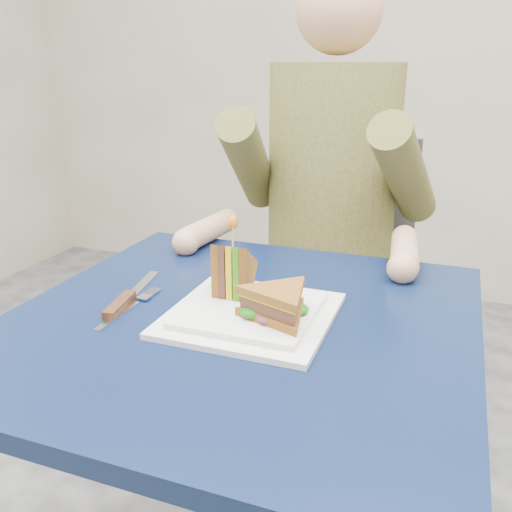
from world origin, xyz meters
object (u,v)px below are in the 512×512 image
at_px(table, 241,358).
at_px(fork, 128,309).
at_px(sandwich_upright, 233,274).
at_px(knife, 124,301).
at_px(diner, 331,152).
at_px(chair, 334,273).
at_px(plate, 251,313).
at_px(sandwich_flat, 278,303).

xyz_separation_m(table, fork, (-0.19, -0.05, 0.08)).
distance_m(sandwich_upright, knife, 0.20).
xyz_separation_m(diner, knife, (-0.21, -0.65, -0.18)).
height_order(chair, plate, chair).
xyz_separation_m(table, chair, (0.00, 0.74, -0.11)).
relative_size(sandwich_flat, knife, 0.80).
xyz_separation_m(diner, sandwich_upright, (-0.03, -0.58, -0.13)).
xyz_separation_m(plate, fork, (-0.21, -0.05, -0.01)).
relative_size(table, sandwich_flat, 4.27).
relative_size(table, fork, 4.18).
bearing_deg(diner, fork, -105.61).
distance_m(sandwich_flat, fork, 0.27).
relative_size(sandwich_upright, knife, 0.64).
bearing_deg(table, fork, -166.21).
bearing_deg(knife, plate, 6.32).
relative_size(table, plate, 2.88).
xyz_separation_m(table, sandwich_flat, (0.07, -0.03, 0.12)).
height_order(table, knife, knife).
bearing_deg(plate, sandwich_upright, 137.80).
xyz_separation_m(plate, sandwich_upright, (-0.05, 0.05, 0.05)).
xyz_separation_m(diner, plate, (0.02, -0.63, -0.18)).
height_order(table, sandwich_flat, sandwich_flat).
height_order(plate, sandwich_flat, sandwich_flat).
relative_size(plate, fork, 1.45).
distance_m(chair, sandwich_upright, 0.74).
distance_m(table, chair, 0.75).
bearing_deg(sandwich_flat, diner, 96.42).
distance_m(table, sandwich_flat, 0.15).
relative_size(chair, sandwich_flat, 5.29).
xyz_separation_m(plate, knife, (-0.23, -0.03, -0.00)).
xyz_separation_m(chair, sandwich_flat, (0.07, -0.76, 0.23)).
height_order(sandwich_flat, knife, sandwich_flat).
distance_m(plate, knife, 0.23).
bearing_deg(knife, sandwich_flat, 0.01).
xyz_separation_m(table, knife, (-0.21, -0.03, 0.09)).
bearing_deg(sandwich_flat, table, 161.15).
bearing_deg(diner, table, -90.00).
bearing_deg(chair, sandwich_upright, -92.57).
bearing_deg(diner, knife, -107.67).
xyz_separation_m(diner, sandwich_flat, (0.07, -0.65, -0.14)).
bearing_deg(fork, sandwich_upright, 30.13).
relative_size(sandwich_upright, fork, 0.79).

